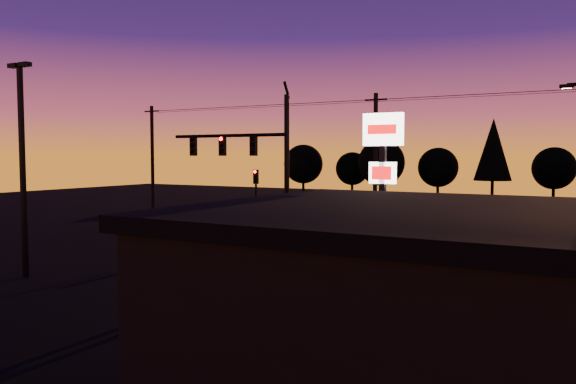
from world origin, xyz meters
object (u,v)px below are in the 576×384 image
(pylon_sign, at_px, (383,164))
(suv_parked, at_px, (404,309))
(parking_lot_light, at_px, (22,155))
(car_mid, at_px, (281,244))
(car_right, at_px, (405,243))
(secondary_signal, at_px, (256,193))
(bollard, at_px, (154,256))
(traffic_signal_mast, at_px, (257,162))

(pylon_sign, height_order, suv_parked, pylon_sign)
(suv_parked, bearing_deg, parking_lot_light, 175.59)
(car_mid, height_order, car_right, car_right)
(secondary_signal, distance_m, pylon_sign, 15.75)
(car_mid, relative_size, car_right, 0.75)
(parking_lot_light, bearing_deg, pylon_sign, 17.23)
(secondary_signal, height_order, car_right, secondary_signal)
(bollard, xyz_separation_m, car_mid, (3.98, 5.20, 0.19))
(bollard, bearing_deg, traffic_signal_mast, 28.86)
(car_mid, bearing_deg, pylon_sign, -121.49)
(car_right, distance_m, suv_parked, 12.21)
(parking_lot_light, bearing_deg, secondary_signal, 80.21)
(traffic_signal_mast, height_order, car_mid, traffic_signal_mast)
(secondary_signal, xyz_separation_m, suv_parked, (14.02, -13.59, -2.21))
(car_right, bearing_deg, car_mid, -77.44)
(suv_parked, bearing_deg, pylon_sign, 111.82)
(traffic_signal_mast, height_order, bollard, traffic_signal_mast)
(parking_lot_light, bearing_deg, bollard, 56.36)
(bollard, height_order, car_mid, car_mid)
(bollard, relative_size, car_right, 0.18)
(traffic_signal_mast, xyz_separation_m, parking_lot_light, (-7.40, -6.99, 0.33))
(car_mid, distance_m, suv_parked, 13.01)
(traffic_signal_mast, relative_size, bollard, 9.30)
(traffic_signal_mast, bearing_deg, pylon_sign, -19.36)
(car_right, bearing_deg, parking_lot_light, -58.39)
(traffic_signal_mast, xyz_separation_m, pylon_sign, (7.10, -2.49, -0.02))
(traffic_signal_mast, bearing_deg, car_right, 45.48)
(traffic_signal_mast, distance_m, pylon_sign, 7.52)
(pylon_sign, bearing_deg, parking_lot_light, -162.77)
(traffic_signal_mast, relative_size, secondary_signal, 1.97)
(traffic_signal_mast, xyz_separation_m, suv_parked, (9.12, -6.10, -4.29))
(car_right, bearing_deg, secondary_signal, -113.29)
(secondary_signal, bearing_deg, car_right, -10.61)
(bollard, distance_m, suv_parked, 13.96)
(bollard, relative_size, suv_parked, 0.20)
(secondary_signal, bearing_deg, traffic_signal_mast, -56.81)
(pylon_sign, height_order, bollard, pylon_sign)
(secondary_signal, distance_m, car_right, 10.75)
(suv_parked, bearing_deg, car_mid, 129.27)
(suv_parked, bearing_deg, traffic_signal_mast, 138.73)
(parking_lot_light, height_order, suv_parked, parking_lot_light)
(traffic_signal_mast, relative_size, car_right, 1.63)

